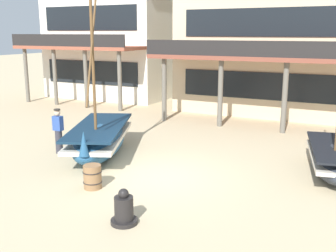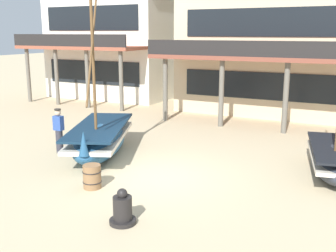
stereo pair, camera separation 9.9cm
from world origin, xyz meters
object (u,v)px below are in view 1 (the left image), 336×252
Objects in this scene: harbor_building_main at (280,24)px; harbor_building_annex at (114,45)px; fishing_boat_centre_large at (100,139)px; capstan_winch at (124,210)px; fisherman_by_hull at (58,132)px; wooden_barrel at (93,177)px; fishing_boat_near_left at (332,159)px.

harbor_building_main reaches higher than harbor_building_annex.
capstan_winch is at bearing -48.65° from fishing_boat_centre_large.
harbor_building_main is at bearing -2.71° from harbor_building_annex.
harbor_building_main reaches higher than fisherman_by_hull.
harbor_building_main is (2.14, 14.69, 4.55)m from wooden_barrel.
capstan_winch is at bearing -90.42° from harbor_building_main.
fisherman_by_hull is 0.19× the size of harbor_building_annex.
fisherman_by_hull reaches higher than capstan_winch.
harbor_building_main is (3.84, 11.96, 4.26)m from fishing_boat_centre_large.
capstan_winch is at bearing -55.84° from harbor_building_annex.
harbor_building_annex is at bearing 121.40° from fishing_boat_centre_large.
harbor_building_annex is (-11.47, 0.54, -1.32)m from harbor_building_main.
wooden_barrel is (3.24, -2.30, -0.48)m from fisherman_by_hull.
harbor_building_annex reaches higher than fisherman_by_hull.
fishing_boat_near_left is at bearing 11.88° from fisherman_by_hull.
harbor_building_main reaches higher than wooden_barrel.
fishing_boat_centre_large is 7.16× the size of capstan_winch.
fishing_boat_near_left is 2.91× the size of fisherman_by_hull.
capstan_winch is 20.47m from harbor_building_annex.
fishing_boat_centre_large is at bearing -168.93° from fishing_boat_near_left.
fishing_boat_near_left reaches higher than capstan_winch.
capstan_winch is at bearing -125.40° from fishing_boat_near_left.
wooden_barrel is (-2.02, 1.49, 0.01)m from capstan_winch.
harbor_building_main reaches higher than capstan_winch.
harbor_building_main is (-3.97, 10.43, 4.35)m from fishing_boat_near_left.
fishing_boat_near_left is 0.57× the size of harbor_building_annex.
capstan_winch is 2.51m from wooden_barrel.
harbor_building_main is 11.55m from harbor_building_annex.
fishing_boat_near_left is at bearing 54.60° from capstan_winch.
fishing_boat_near_left is 7.96m from fishing_boat_centre_large.
fishing_boat_centre_large is 14.94m from harbor_building_annex.
fisherman_by_hull is at bearing -164.12° from fishing_boat_centre_large.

